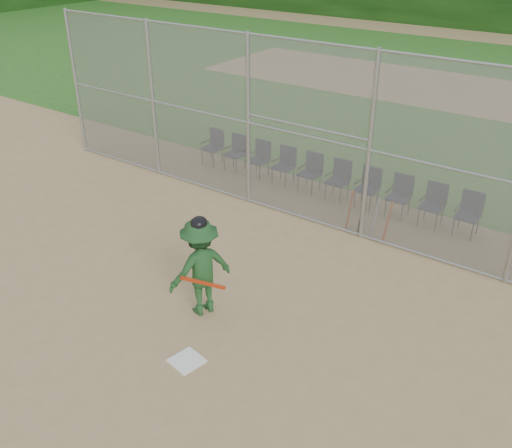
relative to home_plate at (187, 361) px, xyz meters
The scene contains 17 objects.
ground 0.58m from the home_plate, 165.96° to the left, with size 100.00×100.00×0.00m, color tan.
grass_strip 18.15m from the home_plate, 91.76° to the left, with size 100.00×100.00×0.00m, color #28601D.
dirt_patch_far 18.15m from the home_plate, 91.76° to the left, with size 24.00×24.00×0.00m, color tan.
backstop_fence 5.56m from the home_plate, 96.20° to the left, with size 16.09×0.09×4.00m.
home_plate is the anchor object (origin of this frame).
batter_at_plate 1.60m from the home_plate, 119.30° to the left, with size 1.12×1.41×1.86m.
spare_bats 5.47m from the home_plate, 85.35° to the left, with size 0.96×0.36×0.84m.
chair_0 8.15m from the home_plate, 126.53° to the left, with size 0.54×0.52×0.96m, color #0F1637, non-canonical shape.
chair_1 7.70m from the home_plate, 121.82° to the left, with size 0.54×0.52×0.96m, color #0F1637, non-canonical shape.
chair_2 7.32m from the home_plate, 116.58° to the left, with size 0.54×0.52×0.96m, color #0F1637, non-canonical shape.
chair_3 7.01m from the home_plate, 110.81° to the left, with size 0.54×0.52×0.96m, color #0F1637, non-canonical shape.
chair_4 6.77m from the home_plate, 104.56° to the left, with size 0.54×0.52×0.96m, color #0F1637, non-canonical shape.
chair_5 6.61m from the home_plate, 97.94° to the left, with size 0.54×0.52×0.96m, color #0F1637, non-canonical shape.
chair_6 6.55m from the home_plate, 91.11° to the left, with size 0.54×0.52×0.96m, color #0F1637, non-canonical shape.
chair_7 6.58m from the home_plate, 84.24° to the left, with size 0.54×0.52×0.96m, color #0F1637, non-canonical shape.
chair_8 6.71m from the home_plate, 77.53° to the left, with size 0.54×0.52×0.96m, color #0F1637, non-canonical shape.
chair_9 6.92m from the home_plate, 71.15° to the left, with size 0.54×0.52×0.96m, color #0F1637, non-canonical shape.
Camera 1 is at (5.39, -5.05, 6.07)m, focal length 40.00 mm.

